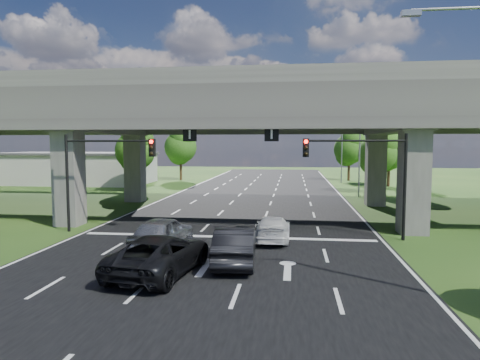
% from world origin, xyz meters
% --- Properties ---
extents(ground, '(160.00, 160.00, 0.00)m').
position_xyz_m(ground, '(0.00, 0.00, 0.00)').
color(ground, '#204315').
rests_on(ground, ground).
extents(road, '(18.00, 120.00, 0.03)m').
position_xyz_m(road, '(0.00, 10.00, 0.01)').
color(road, black).
rests_on(road, ground).
extents(overpass, '(80.00, 15.00, 10.00)m').
position_xyz_m(overpass, '(0.00, 12.00, 7.92)').
color(overpass, '#34322F').
rests_on(overpass, ground).
extents(warehouse, '(20.00, 10.00, 4.00)m').
position_xyz_m(warehouse, '(-26.00, 35.00, 2.00)').
color(warehouse, '#9E9E99').
rests_on(warehouse, ground).
extents(signal_right, '(5.76, 0.54, 6.00)m').
position_xyz_m(signal_right, '(7.82, 3.94, 4.19)').
color(signal_right, black).
rests_on(signal_right, ground).
extents(signal_left, '(5.76, 0.54, 6.00)m').
position_xyz_m(signal_left, '(-7.82, 3.94, 4.19)').
color(signal_left, black).
rests_on(signal_left, ground).
extents(streetlight_far, '(3.38, 0.25, 10.00)m').
position_xyz_m(streetlight_far, '(10.10, 24.00, 5.85)').
color(streetlight_far, gray).
rests_on(streetlight_far, ground).
extents(streetlight_beyond, '(3.38, 0.25, 10.00)m').
position_xyz_m(streetlight_beyond, '(10.10, 40.00, 5.85)').
color(streetlight_beyond, gray).
rests_on(streetlight_beyond, ground).
extents(tree_left_near, '(4.50, 4.50, 7.80)m').
position_xyz_m(tree_left_near, '(-13.95, 26.00, 4.82)').
color(tree_left_near, black).
rests_on(tree_left_near, ground).
extents(tree_left_mid, '(3.91, 3.90, 6.76)m').
position_xyz_m(tree_left_mid, '(-16.95, 34.00, 4.17)').
color(tree_left_mid, black).
rests_on(tree_left_mid, ground).
extents(tree_left_far, '(4.80, 4.80, 8.32)m').
position_xyz_m(tree_left_far, '(-12.95, 42.00, 5.14)').
color(tree_left_far, black).
rests_on(tree_left_far, ground).
extents(tree_right_near, '(4.20, 4.20, 7.28)m').
position_xyz_m(tree_right_near, '(13.05, 28.00, 4.50)').
color(tree_right_near, black).
rests_on(tree_right_near, ground).
extents(tree_right_mid, '(3.91, 3.90, 6.76)m').
position_xyz_m(tree_right_mid, '(16.05, 36.00, 4.17)').
color(tree_right_mid, black).
rests_on(tree_right_mid, ground).
extents(tree_right_far, '(4.50, 4.50, 7.80)m').
position_xyz_m(tree_right_far, '(12.05, 44.00, 4.82)').
color(tree_right_far, black).
rests_on(tree_right_far, ground).
extents(car_silver, '(2.44, 5.18, 1.71)m').
position_xyz_m(car_silver, '(-2.81, 0.17, 0.89)').
color(car_silver, '#93959A').
rests_on(car_silver, road).
extents(car_dark, '(2.12, 5.13, 1.65)m').
position_xyz_m(car_dark, '(1.24, -1.93, 0.86)').
color(car_dark, black).
rests_on(car_dark, road).
extents(car_white, '(1.88, 4.61, 1.34)m').
position_xyz_m(car_white, '(2.70, 3.00, 0.70)').
color(car_white, silver).
rests_on(car_white, road).
extents(car_trailing, '(3.49, 6.19, 1.63)m').
position_xyz_m(car_trailing, '(-1.64, -3.81, 0.85)').
color(car_trailing, black).
rests_on(car_trailing, road).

